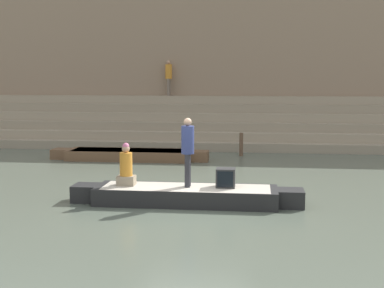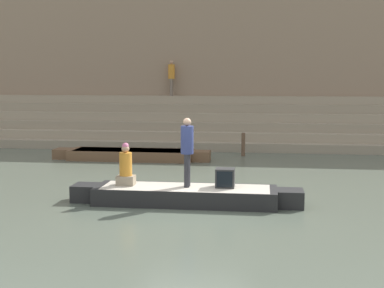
{
  "view_description": "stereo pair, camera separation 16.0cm",
  "coord_description": "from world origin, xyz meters",
  "px_view_note": "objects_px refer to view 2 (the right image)",
  "views": [
    {
      "loc": [
        1.43,
        -12.16,
        3.05
      ],
      "look_at": [
        -0.22,
        1.61,
        1.31
      ],
      "focal_mm": 50.0,
      "sensor_mm": 36.0,
      "label": 1
    },
    {
      "loc": [
        1.59,
        -12.14,
        3.05
      ],
      "look_at": [
        -0.22,
        1.61,
        1.31
      ],
      "focal_mm": 50.0,
      "sensor_mm": 36.0,
      "label": 2
    }
  ],
  "objects_px": {
    "mooring_post": "(243,144)",
    "person_standing": "(187,147)",
    "rowboat_main": "(185,195)",
    "person_rowing": "(126,168)",
    "moored_boat_shore": "(131,154)",
    "tv_set": "(225,178)",
    "person_on_steps": "(171,75)"
  },
  "relations": [
    {
      "from": "mooring_post",
      "to": "person_standing",
      "type": "bearing_deg",
      "value": -97.49
    },
    {
      "from": "rowboat_main",
      "to": "person_standing",
      "type": "distance_m",
      "value": 1.16
    },
    {
      "from": "person_rowing",
      "to": "rowboat_main",
      "type": "bearing_deg",
      "value": -2.71
    },
    {
      "from": "person_rowing",
      "to": "mooring_post",
      "type": "relative_size",
      "value": 1.16
    },
    {
      "from": "moored_boat_shore",
      "to": "mooring_post",
      "type": "height_order",
      "value": "mooring_post"
    },
    {
      "from": "mooring_post",
      "to": "tv_set",
      "type": "bearing_deg",
      "value": -91.06
    },
    {
      "from": "person_rowing",
      "to": "moored_boat_shore",
      "type": "bearing_deg",
      "value": 102.06
    },
    {
      "from": "rowboat_main",
      "to": "person_standing",
      "type": "xyz_separation_m",
      "value": [
        0.03,
        0.05,
        1.16
      ]
    },
    {
      "from": "person_standing",
      "to": "moored_boat_shore",
      "type": "distance_m",
      "value": 7.37
    },
    {
      "from": "moored_boat_shore",
      "to": "tv_set",
      "type": "bearing_deg",
      "value": -55.08
    },
    {
      "from": "person_standing",
      "to": "person_on_steps",
      "type": "xyz_separation_m",
      "value": [
        -2.46,
        12.23,
        1.76
      ]
    },
    {
      "from": "moored_boat_shore",
      "to": "person_on_steps",
      "type": "distance_m",
      "value": 6.37
    },
    {
      "from": "tv_set",
      "to": "rowboat_main",
      "type": "bearing_deg",
      "value": -179.96
    },
    {
      "from": "rowboat_main",
      "to": "mooring_post",
      "type": "bearing_deg",
      "value": 79.86
    },
    {
      "from": "person_rowing",
      "to": "person_on_steps",
      "type": "distance_m",
      "value": 12.49
    },
    {
      "from": "tv_set",
      "to": "person_on_steps",
      "type": "relative_size",
      "value": 0.28
    },
    {
      "from": "rowboat_main",
      "to": "tv_set",
      "type": "distance_m",
      "value": 1.04
    },
    {
      "from": "person_standing",
      "to": "mooring_post",
      "type": "height_order",
      "value": "person_standing"
    },
    {
      "from": "tv_set",
      "to": "person_on_steps",
      "type": "xyz_separation_m",
      "value": [
        -3.38,
        12.17,
        2.5
      ]
    },
    {
      "from": "person_rowing",
      "to": "person_on_steps",
      "type": "height_order",
      "value": "person_on_steps"
    },
    {
      "from": "person_standing",
      "to": "person_on_steps",
      "type": "bearing_deg",
      "value": 104.83
    },
    {
      "from": "person_on_steps",
      "to": "moored_boat_shore",
      "type": "bearing_deg",
      "value": 122.18
    },
    {
      "from": "person_standing",
      "to": "moored_boat_shore",
      "type": "xyz_separation_m",
      "value": [
        -3.03,
        6.61,
        -1.18
      ]
    },
    {
      "from": "moored_boat_shore",
      "to": "person_on_steps",
      "type": "xyz_separation_m",
      "value": [
        0.57,
        5.62,
        2.94
      ]
    },
    {
      "from": "person_standing",
      "to": "person_on_steps",
      "type": "relative_size",
      "value": 1.01
    },
    {
      "from": "rowboat_main",
      "to": "moored_boat_shore",
      "type": "height_order",
      "value": "rowboat_main"
    },
    {
      "from": "rowboat_main",
      "to": "moored_boat_shore",
      "type": "relative_size",
      "value": 0.95
    },
    {
      "from": "mooring_post",
      "to": "person_on_steps",
      "type": "bearing_deg",
      "value": 130.43
    },
    {
      "from": "person_rowing",
      "to": "tv_set",
      "type": "distance_m",
      "value": 2.45
    },
    {
      "from": "tv_set",
      "to": "person_rowing",
      "type": "bearing_deg",
      "value": 174.74
    },
    {
      "from": "tv_set",
      "to": "mooring_post",
      "type": "distance_m",
      "value": 8.04
    },
    {
      "from": "moored_boat_shore",
      "to": "person_on_steps",
      "type": "relative_size",
      "value": 3.56
    }
  ]
}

